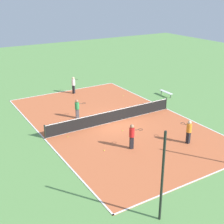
# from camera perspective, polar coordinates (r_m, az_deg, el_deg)

# --- Properties ---
(ground_plane) EXTENTS (80.00, 80.00, 0.00)m
(ground_plane) POSITION_cam_1_polar(r_m,az_deg,el_deg) (25.55, 0.00, -1.88)
(ground_plane) COLOR #60934C
(court_surface) EXTENTS (11.71, 19.36, 0.02)m
(court_surface) POSITION_cam_1_polar(r_m,az_deg,el_deg) (25.55, 0.00, -1.85)
(court_surface) COLOR #C66038
(court_surface) RESTS_ON ground_plane
(tennis_net) EXTENTS (11.51, 0.10, 1.06)m
(tennis_net) POSITION_cam_1_polar(r_m,az_deg,el_deg) (25.33, 0.00, -0.72)
(tennis_net) COLOR black
(tennis_net) RESTS_ON court_surface
(bench) EXTENTS (0.36, 1.71, 0.45)m
(bench) POSITION_cam_1_polar(r_m,az_deg,el_deg) (32.10, 9.85, 3.55)
(bench) COLOR silver
(bench) RESTS_ON ground_plane
(player_center_orange) EXTENTS (0.43, 0.96, 1.73)m
(player_center_orange) POSITION_cam_1_polar(r_m,az_deg,el_deg) (22.39, 13.86, -3.25)
(player_center_orange) COLOR black
(player_center_orange) RESTS_ON court_surface
(player_far_green) EXTENTS (0.97, 0.48, 1.63)m
(player_far_green) POSITION_cam_1_polar(r_m,az_deg,el_deg) (26.14, -6.38, 0.80)
(player_far_green) COLOR #4C4C51
(player_far_green) RESTS_ON court_surface
(player_far_white) EXTENTS (0.95, 0.81, 1.76)m
(player_far_white) POSITION_cam_1_polar(r_m,az_deg,el_deg) (32.46, -7.06, 5.12)
(player_far_white) COLOR black
(player_far_white) RESTS_ON court_surface
(player_coach_red) EXTENTS (0.99, 0.62, 1.79)m
(player_coach_red) POSITION_cam_1_polar(r_m,az_deg,el_deg) (21.04, 3.66, -4.17)
(player_coach_red) COLOR black
(player_coach_red) RESTS_ON court_surface
(tennis_ball_far_baseline) EXTENTS (0.07, 0.07, 0.07)m
(tennis_ball_far_baseline) POSITION_cam_1_polar(r_m,az_deg,el_deg) (23.22, -8.07, -4.49)
(tennis_ball_far_baseline) COLOR #CCE033
(tennis_ball_far_baseline) RESTS_ON court_surface
(tennis_ball_left_sideline) EXTENTS (0.07, 0.07, 0.07)m
(tennis_ball_left_sideline) POSITION_cam_1_polar(r_m,az_deg,el_deg) (31.73, 2.07, 3.01)
(tennis_ball_left_sideline) COLOR #CCE033
(tennis_ball_left_sideline) RESTS_ON court_surface
(tennis_ball_midcourt) EXTENTS (0.07, 0.07, 0.07)m
(tennis_ball_midcourt) POSITION_cam_1_polar(r_m,az_deg,el_deg) (21.16, -1.44, -7.02)
(tennis_ball_midcourt) COLOR #CCE033
(tennis_ball_midcourt) RESTS_ON court_surface
(tennis_ball_right_alley) EXTENTS (0.07, 0.07, 0.07)m
(tennis_ball_right_alley) POSITION_cam_1_polar(r_m,az_deg,el_deg) (23.95, 1.92, -3.42)
(tennis_ball_right_alley) COLOR #CCE033
(tennis_ball_right_alley) RESTS_ON court_surface
(fence_post_back_right) EXTENTS (0.12, 0.12, 4.62)m
(fence_post_back_right) POSITION_cam_1_polar(r_m,az_deg,el_deg) (14.47, 9.18, -11.77)
(fence_post_back_right) COLOR black
(fence_post_back_right) RESTS_ON ground_plane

